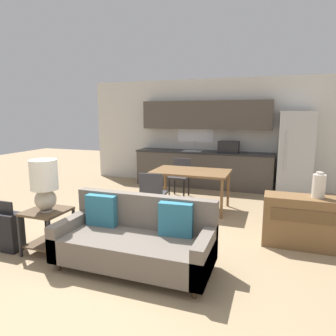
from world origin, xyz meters
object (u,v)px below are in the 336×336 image
side_table (47,224)px  vase (319,186)px  table_lamp (44,183)px  dining_table (191,174)px  dining_chair_far_left (180,175)px  couch (137,240)px  suitcase (8,231)px  refrigerator (295,154)px  credenza (300,221)px  dining_chair_near_left (153,192)px

side_table → vase: (3.36, 1.34, 0.48)m
table_lamp → dining_table: bearing=63.1°
dining_table → dining_chair_far_left: 0.94m
couch → suitcase: (-1.82, -0.19, -0.06)m
couch → dining_chair_far_left: bearing=97.9°
refrigerator → credenza: refrigerator is taller
couch → vase: 2.51m
suitcase → vase: bearing=20.6°
couch → dining_chair_far_left: dining_chair_far_left is taller
table_lamp → suitcase: size_ratio=0.99×
credenza → couch: bearing=-146.5°
refrigerator → dining_table: 2.66m
refrigerator → vase: (0.14, -2.92, -0.07)m
vase → side_table: bearing=-158.2°
dining_chair_near_left → vase: bearing=166.6°
table_lamp → dining_chair_far_left: table_lamp is taller
table_lamp → credenza: (3.14, 1.36, -0.60)m
refrigerator → dining_chair_far_left: size_ratio=2.24×
side_table → credenza: bearing=22.7°
side_table → suitcase: (-0.55, -0.13, -0.13)m
table_lamp → credenza: size_ratio=0.69×
dining_table → couch: (-0.02, -2.38, -0.36)m
refrigerator → suitcase: 5.83m
suitcase → dining_chair_far_left: bearing=67.7°
dining_table → suitcase: (-1.84, -2.58, -0.42)m
refrigerator → suitcase: size_ratio=2.78×
side_table → credenza: credenza is taller
table_lamp → suitcase: table_lamp is taller
dining_chair_far_left → dining_chair_near_left: 1.60m
table_lamp → dining_chair_near_left: (0.80, 1.67, -0.47)m
table_lamp → dining_chair_near_left: size_ratio=0.80×
credenza → dining_chair_near_left: bearing=172.3°
dining_chair_near_left → table_lamp: bearing=57.7°
couch → credenza: bearing=33.5°
table_lamp → dining_chair_far_left: bearing=76.3°
couch → table_lamp: size_ratio=2.76×
vase → dining_chair_near_left: size_ratio=0.42×
credenza → vase: size_ratio=2.80×
side_table → table_lamp: bearing=-45.4°
couch → suitcase: couch is taller
couch → table_lamp: 1.39m
dining_table → couch: size_ratio=0.78×
couch → side_table: 1.27m
dining_table → vase: vase is taller
side_table → vase: 3.65m
credenza → dining_chair_far_left: (-2.34, 1.92, 0.13)m
table_lamp → side_table: bearing=134.6°
couch → side_table: (-1.27, -0.07, 0.06)m
dining_table → dining_chair_far_left: bearing=120.2°
dining_chair_far_left → suitcase: (-1.38, -3.37, -0.22)m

